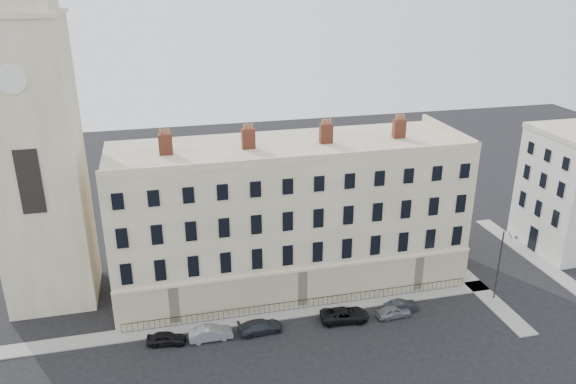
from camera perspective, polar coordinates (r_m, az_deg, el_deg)
name	(u,v)px	position (r m, az deg, el deg)	size (l,w,h in m)	color
ground	(381,332)	(54.64, 9.42, -13.81)	(160.00, 160.00, 0.00)	black
terrace	(288,214)	(59.13, 0.02, -2.26)	(36.22, 12.22, 17.00)	#C3B091
church_tower	(29,119)	(57.09, -24.81, 6.71)	(8.00, 8.13, 44.00)	#C3B091
pavement_terrace	(265,316)	(55.98, -2.33, -12.47)	(48.00, 2.00, 0.12)	gray
pavement_east_return	(462,273)	(66.00, 17.25, -7.84)	(2.00, 24.00, 0.12)	gray
pavement_adjacent	(529,254)	(72.75, 23.29, -5.85)	(2.00, 20.00, 0.12)	gray
railings	(304,304)	(56.81, 1.61, -11.30)	(35.00, 0.04, 0.96)	black
car_a	(166,338)	(53.23, -12.25, -14.33)	(1.41, 3.50, 1.19)	black
car_b	(211,333)	(53.11, -7.85, -14.01)	(1.38, 3.95, 1.30)	gray
car_c	(260,327)	(53.59, -2.83, -13.50)	(1.72, 4.22, 1.23)	#22272E
car_d	(345,315)	(55.30, 5.76, -12.31)	(2.16, 4.69, 1.30)	black
car_e	(394,312)	(56.55, 10.67, -11.85)	(1.39, 3.45, 1.17)	slate
car_f	(401,306)	(57.56, 11.44, -11.29)	(1.19, 3.43, 1.13)	#22252D
streetlamp	(500,263)	(60.25, 20.75, -6.72)	(0.79, 1.56, 7.67)	#343238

